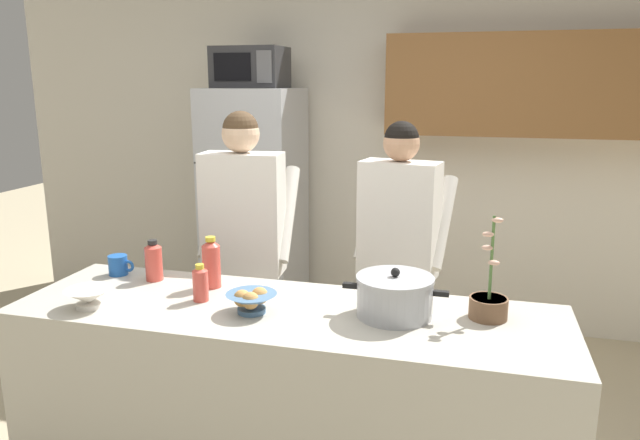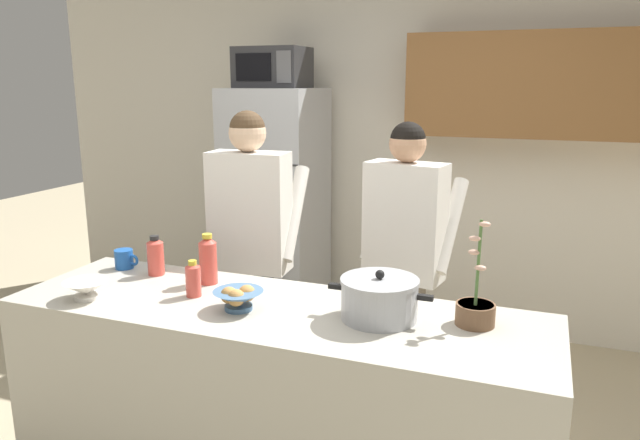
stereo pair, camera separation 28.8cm
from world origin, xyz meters
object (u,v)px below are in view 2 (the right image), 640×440
object	(u,v)px
microwave	(273,68)
bottle_near_edge	(156,256)
person_by_sink	(405,238)
cooking_pot	(379,299)
bottle_mid_counter	(193,279)
empty_bowl	(86,289)
potted_orchid	(475,309)
person_near_pot	(251,227)
refrigerator	(276,210)
bread_bowl	(238,298)
coffee_mug	(125,259)
bottle_far_corner	(208,259)

from	to	relation	value
microwave	bottle_near_edge	xyz separation A→B (m)	(0.13, -1.64, -0.91)
person_by_sink	cooking_pot	xyz separation A→B (m)	(0.10, -0.89, -0.01)
person_by_sink	bottle_mid_counter	bearing A→B (deg)	-127.30
empty_bowl	potted_orchid	world-z (taller)	potted_orchid
person_near_pot	bottle_mid_counter	bearing A→B (deg)	-82.79
microwave	person_near_pot	size ratio (longest dim) A/B	0.29
microwave	cooking_pot	world-z (taller)	microwave
refrigerator	person_by_sink	world-z (taller)	refrigerator
bread_bowl	potted_orchid	size ratio (longest dim) A/B	0.50
cooking_pot	bottle_mid_counter	world-z (taller)	cooking_pot
person_by_sink	coffee_mug	bearing A→B (deg)	-150.17
bottle_mid_counter	person_by_sink	bearing A→B (deg)	52.70
microwave	cooking_pot	bearing A→B (deg)	-54.36
microwave	coffee_mug	xyz separation A→B (m)	(-0.07, -1.61, -0.96)
person_by_sink	bottle_far_corner	distance (m)	1.07
refrigerator	coffee_mug	xyz separation A→B (m)	(-0.07, -1.63, 0.08)
coffee_mug	bread_bowl	bearing A→B (deg)	-20.08
refrigerator	person_by_sink	xyz separation A→B (m)	(1.18, -0.91, 0.12)
person_near_pot	bottle_near_edge	world-z (taller)	person_near_pot
refrigerator	bread_bowl	size ratio (longest dim) A/B	8.62
bottle_near_edge	potted_orchid	bearing A→B (deg)	-2.96
bottle_mid_counter	potted_orchid	size ratio (longest dim) A/B	0.39
bottle_near_edge	potted_orchid	world-z (taller)	potted_orchid
microwave	bottle_far_corner	bearing A→B (deg)	-75.28
microwave	coffee_mug	bearing A→B (deg)	-92.63
bread_bowl	bottle_near_edge	xyz separation A→B (m)	(-0.59, 0.26, 0.04)
bottle_far_corner	person_near_pot	bearing A→B (deg)	96.63
microwave	bread_bowl	distance (m)	2.24
coffee_mug	bottle_mid_counter	xyz separation A→B (m)	(0.54, -0.22, 0.03)
person_by_sink	bread_bowl	world-z (taller)	person_by_sink
microwave	cooking_pot	size ratio (longest dim) A/B	1.15
person_by_sink	bottle_mid_counter	xyz separation A→B (m)	(-0.72, -0.94, -0.02)
empty_bowl	bread_bowl	bearing A→B (deg)	10.13
refrigerator	bread_bowl	world-z (taller)	refrigerator
empty_bowl	bottle_far_corner	bearing A→B (deg)	43.53
bottle_mid_counter	bottle_far_corner	world-z (taller)	bottle_far_corner
coffee_mug	potted_orchid	xyz separation A→B (m)	(1.71, -0.10, 0.01)
refrigerator	potted_orchid	world-z (taller)	refrigerator
empty_bowl	person_near_pot	bearing A→B (deg)	70.76
bottle_far_corner	bottle_near_edge	bearing A→B (deg)	176.24
bottle_far_corner	potted_orchid	size ratio (longest dim) A/B	0.57
potted_orchid	person_near_pot	bearing A→B (deg)	154.41
coffee_mug	bottle_near_edge	xyz separation A→B (m)	(0.21, -0.03, 0.05)
bottle_near_edge	microwave	bearing A→B (deg)	94.63
potted_orchid	bottle_near_edge	bearing A→B (deg)	177.04
refrigerator	coffee_mug	size ratio (longest dim) A/B	13.61
bottle_mid_counter	refrigerator	bearing A→B (deg)	104.02
bread_bowl	bottle_far_corner	xyz separation A→B (m)	(-0.28, 0.24, 0.06)
person_near_pot	coffee_mug	world-z (taller)	person_near_pot
refrigerator	bottle_near_edge	bearing A→B (deg)	-85.43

